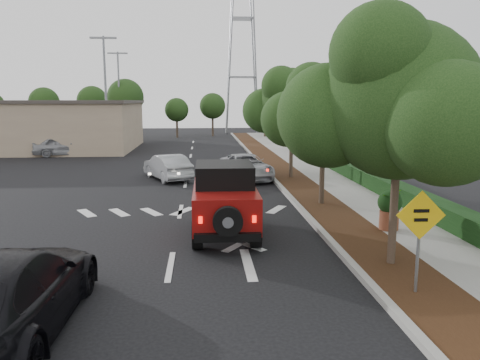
{
  "coord_description": "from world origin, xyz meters",
  "views": [
    {
      "loc": [
        0.84,
        -11.51,
        4.2
      ],
      "look_at": [
        2.04,
        3.0,
        1.7
      ],
      "focal_mm": 35.0,
      "sensor_mm": 36.0,
      "label": 1
    }
  ],
  "objects": [
    {
      "name": "silver_sedan_oncoming",
      "position": [
        -1.0,
        13.45,
        0.67
      ],
      "size": [
        2.96,
        4.3,
        1.34
      ],
      "primitive_type": "imported",
      "rotation": [
        0.0,
        0.0,
        3.56
      ],
      "color": "#A6A8AE",
      "rests_on": "ground"
    },
    {
      "name": "planting_strip",
      "position": [
        5.6,
        12.0,
        0.06
      ],
      "size": [
        1.8,
        70.0,
        0.12
      ],
      "primitive_type": "cube",
      "color": "black",
      "rests_on": "ground"
    },
    {
      "name": "terracotta_planter",
      "position": [
        6.76,
        2.49,
        0.89
      ],
      "size": [
        0.76,
        0.76,
        1.33
      ],
      "rotation": [
        0.0,
        0.0,
        0.11
      ],
      "color": "brown",
      "rests_on": "ground"
    },
    {
      "name": "light_pole_a",
      "position": [
        -6.5,
        26.0,
        0.0
      ],
      "size": [
        2.0,
        0.22,
        9.0
      ],
      "primitive_type": null,
      "color": "slate",
      "rests_on": "ground"
    },
    {
      "name": "commercial_building",
      "position": [
        -16.0,
        30.0,
        2.0
      ],
      "size": [
        22.0,
        12.0,
        4.0
      ],
      "primitive_type": "cube",
      "color": "gray",
      "rests_on": "ground"
    },
    {
      "name": "street_tree_near",
      "position": [
        5.6,
        -0.5,
        0.0
      ],
      "size": [
        3.8,
        3.8,
        5.92
      ],
      "primitive_type": null,
      "color": "black",
      "rests_on": "ground"
    },
    {
      "name": "sidewalk",
      "position": [
        7.5,
        12.0,
        0.06
      ],
      "size": [
        2.0,
        70.0,
        0.12
      ],
      "primitive_type": "cube",
      "color": "gray",
      "rests_on": "ground"
    },
    {
      "name": "curb",
      "position": [
        4.6,
        12.0,
        0.07
      ],
      "size": [
        0.2,
        70.0,
        0.15
      ],
      "primitive_type": "cube",
      "color": "#9E9B93",
      "rests_on": "ground"
    },
    {
      "name": "red_jeep",
      "position": [
        1.54,
        2.93,
        1.13
      ],
      "size": [
        2.0,
        4.39,
        2.23
      ],
      "rotation": [
        0.0,
        0.0,
        -0.01
      ],
      "color": "black",
      "rests_on": "ground"
    },
    {
      "name": "silver_suv_ahead",
      "position": [
        3.2,
        13.23,
        0.66
      ],
      "size": [
        2.91,
        5.02,
        1.31
      ],
      "primitive_type": "imported",
      "rotation": [
        0.0,
        0.0,
        0.16
      ],
      "color": "#A7A9AF",
      "rests_on": "ground"
    },
    {
      "name": "light_pole_b",
      "position": [
        -7.5,
        38.0,
        0.0
      ],
      "size": [
        2.0,
        0.22,
        9.0
      ],
      "primitive_type": null,
      "color": "slate",
      "rests_on": "ground"
    },
    {
      "name": "speed_hump_sign",
      "position": [
        5.4,
        -2.33,
        1.54
      ],
      "size": [
        1.05,
        0.1,
        2.23
      ],
      "rotation": [
        0.0,
        0.0,
        -0.05
      ],
      "color": "slate",
      "rests_on": "ground"
    },
    {
      "name": "street_tree_far",
      "position": [
        5.6,
        13.0,
        0.0
      ],
      "size": [
        3.4,
        3.4,
        5.62
      ],
      "primitive_type": null,
      "color": "black",
      "rests_on": "ground"
    },
    {
      "name": "hedge",
      "position": [
        8.9,
        12.0,
        0.4
      ],
      "size": [
        0.8,
        70.0,
        0.8
      ],
      "primitive_type": "cube",
      "color": "black",
      "rests_on": "ground"
    },
    {
      "name": "black_suv_oncoming",
      "position": [
        -2.69,
        -3.33,
        0.81
      ],
      "size": [
        2.33,
        5.6,
        1.62
      ],
      "primitive_type": "imported",
      "rotation": [
        0.0,
        0.0,
        3.13
      ],
      "color": "black",
      "rests_on": "ground"
    },
    {
      "name": "transmission_tower",
      "position": [
        6.0,
        48.0,
        0.0
      ],
      "size": [
        7.0,
        4.0,
        28.0
      ],
      "primitive_type": null,
      "color": "slate",
      "rests_on": "ground"
    },
    {
      "name": "parked_suv",
      "position": [
        -9.5,
        24.72,
        0.77
      ],
      "size": [
        4.77,
        2.64,
        1.54
      ],
      "primitive_type": "imported",
      "rotation": [
        0.0,
        0.0,
        1.76
      ],
      "color": "#939499",
      "rests_on": "ground"
    },
    {
      "name": "ground",
      "position": [
        0.0,
        0.0,
        0.0
      ],
      "size": [
        120.0,
        120.0,
        0.0
      ],
      "primitive_type": "plane",
      "color": "black",
      "rests_on": "ground"
    },
    {
      "name": "street_tree_mid",
      "position": [
        5.6,
        6.5,
        0.0
      ],
      "size": [
        3.2,
        3.2,
        5.32
      ],
      "primitive_type": null,
      "color": "black",
      "rests_on": "ground"
    }
  ]
}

